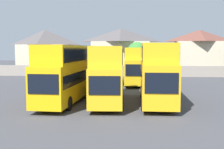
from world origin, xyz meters
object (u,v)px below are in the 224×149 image
object	(u,v)px
bus_3	(157,70)
house_terrace_centre	(121,50)
bus_1	(67,70)
house_terrace_left	(45,51)
tree_left_of_lot	(137,53)
bus_2	(108,71)
bus_4	(104,69)
house_terrace_right	(199,51)
bus_5	(136,63)

from	to	relation	value
bus_3	house_terrace_centre	world-z (taller)	house_terrace_centre
bus_1	house_terrace_left	bearing A→B (deg)	-156.16
tree_left_of_lot	bus_3	bearing A→B (deg)	-87.19
bus_2	bus_3	size ratio (longest dim) A/B	1.01
bus_4	house_terrace_centre	world-z (taller)	house_terrace_centre
bus_4	house_terrace_right	xyz separation A→B (m)	(16.60, 17.88, 2.29)
house_terrace_right	bus_4	bearing A→B (deg)	-132.87
bus_1	house_terrace_left	xyz separation A→B (m)	(-11.54, 31.71, 1.49)
bus_3	bus_5	xyz separation A→B (m)	(-1.64, 14.29, -0.15)
house_terrace_centre	bus_1	bearing A→B (deg)	-96.02
bus_3	house_terrace_right	bearing A→B (deg)	162.64
house_terrace_centre	tree_left_of_lot	xyz separation A→B (m)	(3.09, -5.32, -0.42)
bus_1	house_terrace_centre	bearing A→B (deg)	177.82
bus_4	house_terrace_centre	size ratio (longest dim) A/B	0.94
bus_2	bus_4	size ratio (longest dim) A/B	0.97
house_terrace_right	tree_left_of_lot	xyz separation A→B (m)	(-11.98, -5.71, -0.26)
bus_1	house_terrace_right	distance (m)	37.22
tree_left_of_lot	bus_5	bearing A→B (deg)	-91.56
house_terrace_centre	bus_3	bearing A→B (deg)	-82.17
house_terrace_centre	tree_left_of_lot	size ratio (longest dim) A/B	1.94
bus_4	bus_5	world-z (taller)	bus_5
bus_5	tree_left_of_lot	size ratio (longest dim) A/B	2.02
bus_3	bus_5	bearing A→B (deg)	-172.55
bus_3	bus_5	world-z (taller)	bus_3
bus_2	bus_4	distance (m)	14.68
bus_5	house_terrace_right	xyz separation A→B (m)	(12.31, 18.05, 1.50)
bus_3	house_terrace_centre	xyz separation A→B (m)	(-4.39, 31.95, 1.50)
bus_1	bus_4	world-z (taller)	bus_1
house_terrace_left	tree_left_of_lot	world-z (taller)	house_terrace_left
bus_3	house_terrace_right	world-z (taller)	house_terrace_right
house_terrace_left	house_terrace_right	size ratio (longest dim) A/B	1.05
house_terrace_right	tree_left_of_lot	world-z (taller)	house_terrace_right
bus_5	house_terrace_left	bearing A→B (deg)	-133.35
bus_5	tree_left_of_lot	distance (m)	12.41
house_terrace_centre	bus_4	bearing A→B (deg)	-95.04
bus_5	house_terrace_left	size ratio (longest dim) A/B	1.18
bus_3	bus_4	size ratio (longest dim) A/B	0.95
bus_3	house_terrace_left	xyz separation A→B (m)	(-19.30, 31.75, 1.42)
bus_2	house_terrace_centre	size ratio (longest dim) A/B	0.91
bus_3	tree_left_of_lot	size ratio (longest dim) A/B	1.73
bus_2	bus_5	bearing A→B (deg)	167.90
bus_2	house_terrace_left	size ratio (longest dim) A/B	1.03
bus_1	tree_left_of_lot	size ratio (longest dim) A/B	1.93
bus_1	bus_2	distance (m)	3.60
bus_4	house_terrace_right	world-z (taller)	house_terrace_right
house_terrace_right	tree_left_of_lot	size ratio (longest dim) A/B	1.62
bus_2	tree_left_of_lot	distance (m)	26.91
bus_2	tree_left_of_lot	size ratio (longest dim) A/B	1.76
house_terrace_centre	tree_left_of_lot	world-z (taller)	house_terrace_centre
bus_3	house_terrace_left	bearing A→B (deg)	-147.80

